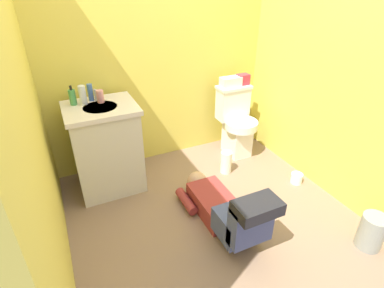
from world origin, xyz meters
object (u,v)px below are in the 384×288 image
toilet (236,122)px  tissue_box (231,82)px  person_plumber (225,209)px  soap_dispenser (72,97)px  trash_can (372,232)px  paper_towel_roll (226,162)px  toiletry_bag (243,79)px  faucet (96,95)px  bottle_blue (90,92)px  bottle_pink (100,96)px  bottle_clear (83,95)px  toilet_paper_roll (297,178)px  vanity_cabinet (106,147)px

toilet → tissue_box: tissue_box is taller
person_plumber → tissue_box: (0.65, 1.07, 0.62)m
soap_dispenser → tissue_box: bearing=0.6°
trash_can → paper_towel_roll: 1.37m
toiletry_bag → faucet: bearing=179.8°
bottle_blue → bottle_pink: bearing=-51.3°
faucet → trash_can: bearing=-47.2°
person_plumber → toiletry_bag: toiletry_bag is taller
bottle_clear → toilet_paper_roll: bearing=-25.0°
toiletry_bag → bottle_pink: 1.49m
toiletry_bag → trash_can: toiletry_bag is taller
vanity_cabinet → bottle_clear: bottle_clear is taller
toilet → paper_towel_roll: toilet is taller
bottle_clear → toilet_paper_roll: (1.75, -0.82, -0.85)m
tissue_box → toilet_paper_roll: bearing=-72.2°
vanity_cabinet → tissue_box: 1.42m
soap_dispenser → paper_towel_roll: bearing=-16.9°
person_plumber → soap_dispenser: size_ratio=6.42×
bottle_clear → paper_towel_roll: bottle_clear is taller
bottle_clear → bottle_pink: bearing=-7.2°
toiletry_bag → soap_dispenser: bearing=-179.5°
faucet → toiletry_bag: bearing=-0.2°
bottle_blue → paper_towel_roll: bearing=-20.7°
faucet → paper_towel_roll: size_ratio=0.43×
bottle_blue → trash_can: 2.48m
toilet → toilet_paper_roll: bearing=-73.3°
bottle_clear → toilet: bearing=-1.8°
toiletry_bag → soap_dispenser: (-1.70, -0.02, 0.08)m
bottle_blue → faucet: bearing=-23.9°
vanity_cabinet → tissue_box: size_ratio=3.73×
person_plumber → bottle_blue: size_ratio=7.23×
toilet → faucet: (-1.41, 0.10, 0.50)m
faucet → tissue_box: 1.36m
faucet → soap_dispenser: (-0.19, -0.02, 0.02)m
faucet → bottle_pink: bearing=-67.1°
person_plumber → bottle_blue: (-0.74, 1.09, 0.72)m
bottle_clear → bottle_blue: (0.07, 0.06, -0.01)m
vanity_cabinet → toiletry_bag: toiletry_bag is taller
bottle_pink → person_plumber: bearing=-55.9°
vanity_cabinet → bottle_blue: size_ratio=5.57×
bottle_blue → paper_towel_roll: bottle_blue is taller
bottle_blue → trash_can: size_ratio=0.53×
bottle_pink → toilet: bearing=-1.3°
tissue_box → paper_towel_roll: bearing=-121.9°
person_plumber → toilet: bearing=54.4°
bottle_pink → faucet: bearing=112.9°
vanity_cabinet → toilet_paper_roll: 1.83m
bottle_clear → bottle_pink: 0.14m
person_plumber → trash_can: (0.87, -0.63, -0.04)m
toiletry_bag → soap_dispenser: size_ratio=0.75×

